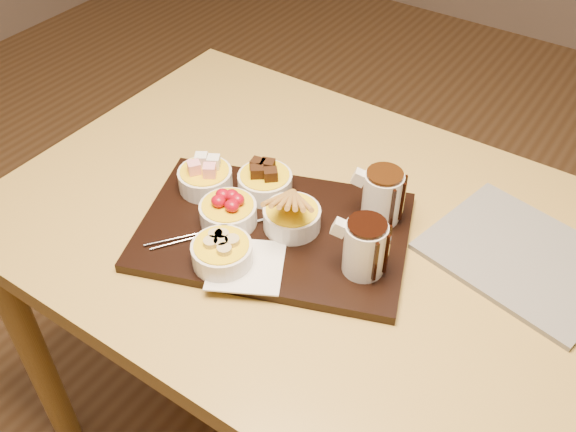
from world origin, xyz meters
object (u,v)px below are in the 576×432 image
Objects in this scene: serving_board at (274,231)px; pitcher_milk_chocolate at (382,197)px; dining_table at (326,267)px; bowl_strawberries at (228,214)px; pitcher_dark_chocolate at (365,248)px; newspaper at (523,257)px.

pitcher_milk_chocolate is (0.14, 0.13, 0.06)m from serving_board.
bowl_strawberries is at bearing -145.30° from dining_table.
dining_table is 0.21m from pitcher_dark_chocolate.
serving_board is 4.91× the size of pitcher_dark_chocolate.
pitcher_dark_chocolate is (0.18, 0.00, 0.06)m from serving_board.
dining_table is 12.80× the size of pitcher_dark_chocolate.
pitcher_milk_chocolate is at bearing 36.89° from bowl_strawberries.
pitcher_milk_chocolate reaches higher than newspaper.
pitcher_milk_chocolate is (0.21, 0.16, 0.03)m from bowl_strawberries.
pitcher_milk_chocolate is at bearing 21.80° from serving_board.
pitcher_milk_chocolate is at bearing 85.60° from pitcher_dark_chocolate.
serving_board is (-0.07, -0.07, 0.11)m from dining_table.
pitcher_dark_chocolate is (0.25, 0.03, 0.03)m from bowl_strawberries.
dining_table is at bearing 34.70° from bowl_strawberries.
bowl_strawberries reaches higher than newspaper.
newspaper reaches higher than dining_table.
bowl_strawberries is (-0.14, -0.10, 0.14)m from dining_table.
dining_table is 0.22m from bowl_strawberries.
bowl_strawberries is 0.33× the size of newspaper.
dining_table is at bearing 22.88° from serving_board.
pitcher_dark_chocolate is at bearing -19.98° from serving_board.
serving_board is at bearing -158.20° from pitcher_milk_chocolate.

